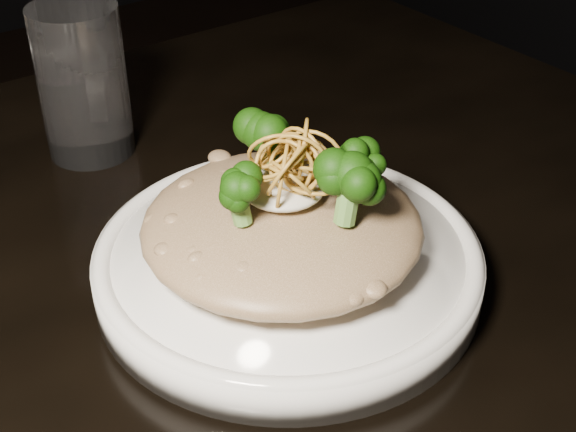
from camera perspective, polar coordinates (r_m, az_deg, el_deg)
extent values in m
cube|color=black|center=(0.57, -10.47, -7.63)|extent=(1.10, 0.80, 0.04)
cylinder|color=black|center=(1.23, 4.08, -3.50)|extent=(0.05, 0.05, 0.71)
cylinder|color=white|center=(0.56, 0.00, -3.48)|extent=(0.27, 0.27, 0.03)
ellipsoid|color=brown|center=(0.54, -0.43, -0.67)|extent=(0.19, 0.19, 0.04)
ellipsoid|color=silver|center=(0.52, -0.36, 2.04)|extent=(0.06, 0.06, 0.02)
cylinder|color=silver|center=(0.71, -14.39, 9.19)|extent=(0.09, 0.09, 0.13)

